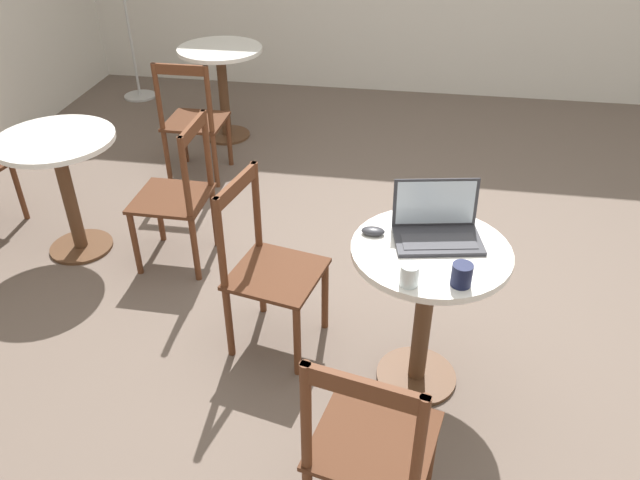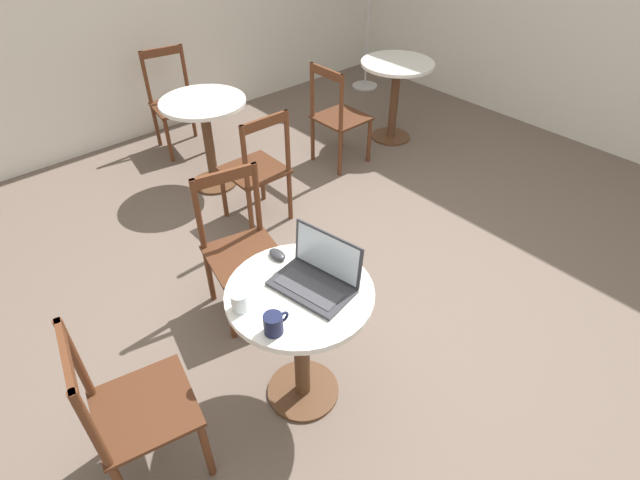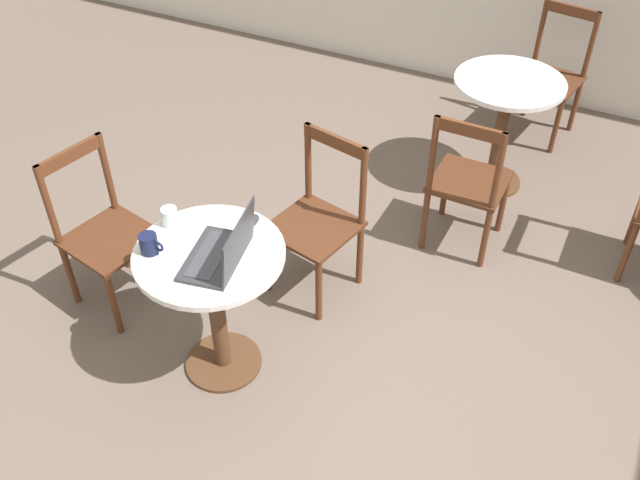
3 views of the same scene
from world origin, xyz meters
The scene contains 13 objects.
ground_plane centered at (0.00, 0.00, 0.00)m, with size 16.00×16.00×0.00m, color #66564C.
cafe_table_near centered at (-0.65, -0.15, 0.56)m, with size 0.67×0.67×0.75m.
cafe_table_mid centered at (1.89, 1.52, 0.56)m, with size 0.67×0.67×0.75m.
cafe_table_far centered at (0.12, 1.95, 0.56)m, with size 0.67×0.67×0.75m.
chair_near_back centered at (-0.48, 0.60, 0.44)m, with size 0.49×0.49×0.89m.
chair_near_left centered at (-1.43, 0.02, 0.44)m, with size 0.48×0.48×0.89m.
chair_mid_left centered at (1.16, 1.52, 0.44)m, with size 0.41×0.41×0.89m.
chair_far_front centered at (0.12, 1.26, 0.44)m, with size 0.41×0.41×0.89m.
chair_far_back centered at (0.25, 2.73, 0.44)m, with size 0.47×0.47×0.89m.
laptop centered at (-0.56, -0.16, 0.80)m, with size 0.30×0.40×0.23m.
mouse centered at (-0.58, 0.10, 0.76)m, with size 0.06×0.10×0.03m.
mug centered at (-0.87, -0.26, 0.79)m, with size 0.12×0.08×0.09m.
drinking_glass centered at (-0.90, -0.06, 0.79)m, with size 0.07×0.07×0.09m.
Camera 2 is at (-1.62, -1.39, 2.30)m, focal length 28.00 mm.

